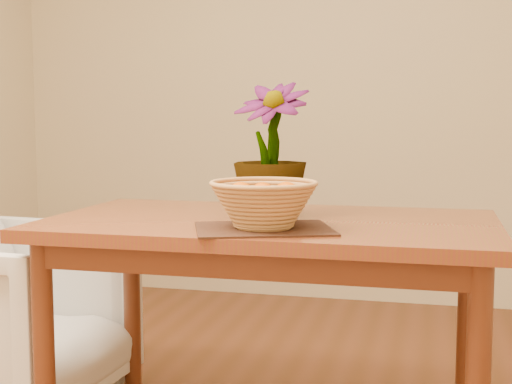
% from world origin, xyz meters
% --- Properties ---
extents(wall_back, '(4.00, 0.02, 2.70)m').
position_xyz_m(wall_back, '(0.00, 2.25, 1.35)').
color(wall_back, beige).
rests_on(wall_back, floor).
extents(table, '(1.40, 0.80, 0.75)m').
position_xyz_m(table, '(0.00, 0.30, 0.66)').
color(table, maroon).
rests_on(table, floor).
extents(placemat, '(0.46, 0.40, 0.01)m').
position_xyz_m(placemat, '(0.03, 0.09, 0.75)').
color(placemat, '#381D14').
rests_on(placemat, table).
extents(wicker_basket, '(0.31, 0.31, 0.13)m').
position_xyz_m(wicker_basket, '(0.03, 0.09, 0.82)').
color(wicker_basket, tan).
rests_on(wicker_basket, placemat).
extents(orange_pile, '(0.20, 0.20, 0.08)m').
position_xyz_m(orange_pile, '(0.03, 0.09, 0.85)').
color(orange_pile, '#DC5703').
rests_on(orange_pile, wicker_basket).
extents(potted_plant, '(0.28, 0.28, 0.43)m').
position_xyz_m(potted_plant, '(-0.01, 0.36, 0.97)').
color(potted_plant, '#154A16').
rests_on(potted_plant, table).
extents(armchair, '(0.74, 0.78, 0.75)m').
position_xyz_m(armchair, '(-0.99, 0.37, 0.37)').
color(armchair, '#7F6858').
rests_on(armchair, floor).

